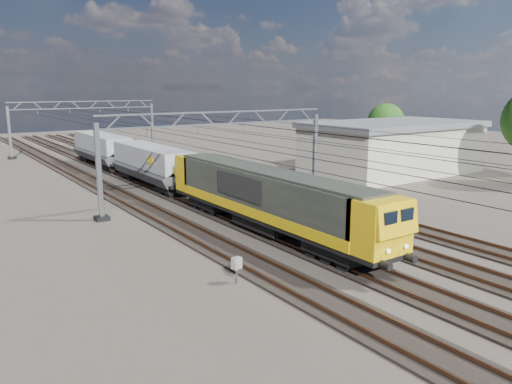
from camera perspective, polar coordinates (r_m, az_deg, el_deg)
ground at (r=35.99m, az=-0.63°, el=-2.40°), size 160.00×160.00×0.00m
track_outer_west at (r=33.12m, az=-9.30°, el=-3.69°), size 2.60×140.00×0.30m
track_loco at (r=34.93m, az=-3.36°, el=-2.74°), size 2.60×140.00×0.30m
track_inner_east at (r=37.09m, az=1.94°, el=-1.86°), size 2.60×140.00×0.30m
track_outer_east at (r=39.53m, az=6.61°, el=-1.07°), size 2.60×140.00×0.30m
catenary_gantry_mid at (r=38.59m, az=-3.96°, el=4.45°), size 19.90×0.90×7.11m
catenary_gantry_far at (r=71.84m, az=-18.85°, el=7.27°), size 19.90×0.90×7.11m
overhead_wires at (r=41.88m, az=-6.81°, el=7.51°), size 12.03×140.00×0.53m
locomotive at (r=30.57m, az=1.17°, el=-0.49°), size 2.76×21.10×3.62m
hopper_wagon_lead at (r=45.91m, az=-11.82°, el=3.30°), size 3.38×13.00×3.25m
hopper_wagon_mid at (r=59.17m, az=-17.18°, el=4.89°), size 3.38×13.00×3.25m
trackside_cabinet at (r=23.04m, az=-2.22°, el=-8.20°), size 0.47×0.38×1.26m
industrial_shed at (r=54.55m, az=15.31°, el=4.98°), size 18.60×10.60×5.40m
tree_far at (r=65.74m, az=14.95°, el=7.58°), size 5.16×4.76×6.94m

